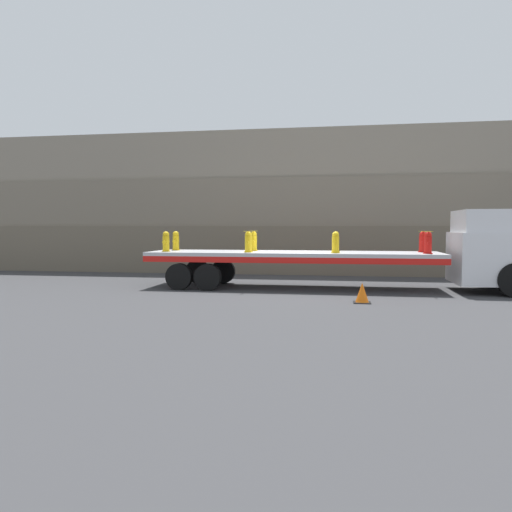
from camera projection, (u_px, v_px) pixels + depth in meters
The scene contains 15 objects.
ground_plane at pixel (293, 288), 17.81m from camera, with size 120.00×120.00×0.00m, color #38383A.
rock_cliff at pixel (306, 203), 24.09m from camera, with size 60.00×3.30×6.71m.
truck_cab at pixel (492, 251), 16.62m from camera, with size 2.33×2.67×2.74m.
flatbed_trailer at pixel (272, 259), 17.88m from camera, with size 10.25×2.59×1.30m.
fire_hydrant_yellow_near_0 at pixel (166, 242), 17.94m from camera, with size 0.30×0.49×0.73m.
fire_hydrant_yellow_far_0 at pixel (176, 241), 19.01m from camera, with size 0.30×0.49×0.73m.
fire_hydrant_yellow_near_1 at pixel (248, 242), 17.43m from camera, with size 0.30×0.49×0.73m.
fire_hydrant_yellow_far_1 at pixel (254, 241), 18.51m from camera, with size 0.30×0.49×0.73m.
fire_hydrant_yellow_near_2 at pixel (335, 243), 16.93m from camera, with size 0.30×0.49×0.73m.
fire_hydrant_yellow_far_2 at pixel (336, 242), 18.01m from camera, with size 0.30×0.49×0.73m.
fire_hydrant_red_near_3 at pixel (428, 243), 16.43m from camera, with size 0.30×0.49×0.73m.
fire_hydrant_red_far_3 at pixel (423, 242), 17.51m from camera, with size 0.30×0.49×0.73m.
cargo_strap_rear at pixel (251, 231), 17.95m from camera, with size 0.05×2.69×0.01m.
cargo_strap_middle at pixel (425, 231), 16.95m from camera, with size 0.05×2.69×0.01m.
traffic_cone at pixel (362, 293), 14.26m from camera, with size 0.49×0.49×0.59m.
Camera 1 is at (1.67, -17.69, 2.14)m, focal length 35.00 mm.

